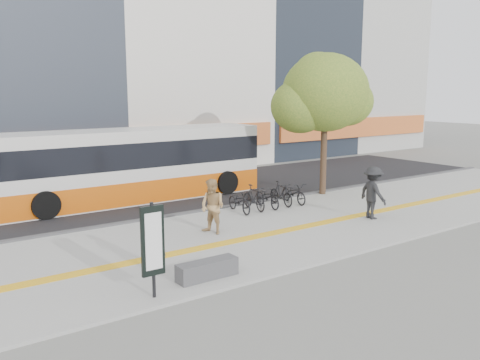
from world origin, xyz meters
TOP-DOWN VIEW (x-y plane):
  - ground at (0.00, 0.00)m, footprint 120.00×120.00m
  - sidewalk at (0.00, 1.50)m, footprint 40.00×7.00m
  - tactile_strip at (0.00, 1.00)m, footprint 40.00×0.45m
  - street at (0.00, 9.00)m, footprint 40.00×8.00m
  - curb at (0.00, 5.00)m, footprint 40.00×0.25m
  - bench at (-2.60, -1.20)m, footprint 1.60×0.45m
  - signboard at (-4.20, -1.51)m, footprint 0.55×0.10m
  - street_tree at (7.18, 4.82)m, footprint 4.40×3.80m
  - bus at (-0.23, 8.50)m, footprint 11.38×2.70m
  - bicycle_row at (3.47, 4.00)m, footprint 3.53×1.72m
  - seated_woman at (-3.40, -0.07)m, footprint 0.68×0.59m
  - pedestrian_tan at (-0.32, 2.13)m, footprint 0.92×1.05m
  - pedestrian_dark at (5.48, 0.42)m, footprint 0.89×1.33m

SIDE VIEW (x-z plane):
  - ground at x=0.00m, z-range 0.00..0.00m
  - street at x=0.00m, z-range 0.00..0.06m
  - sidewalk at x=0.00m, z-range 0.00..0.08m
  - curb at x=0.00m, z-range 0.00..0.14m
  - tactile_strip at x=0.00m, z-range 0.08..0.09m
  - bench at x=-2.60m, z-range 0.08..0.53m
  - bicycle_row at x=3.47m, z-range 0.05..1.02m
  - seated_woman at x=-3.40m, z-range 0.08..1.66m
  - pedestrian_tan at x=-0.32m, z-range 0.08..1.88m
  - pedestrian_dark at x=5.48m, z-range 0.08..2.00m
  - signboard at x=-4.20m, z-range 0.27..2.47m
  - bus at x=-0.23m, z-range -0.03..3.00m
  - street_tree at x=7.18m, z-range 1.36..7.67m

